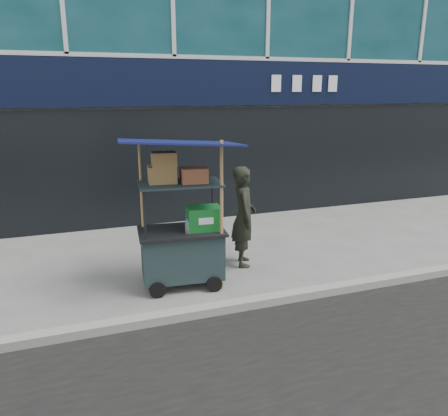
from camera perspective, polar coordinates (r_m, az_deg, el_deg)
name	(u,v)px	position (r m, az deg, el deg)	size (l,w,h in m)	color
ground	(245,300)	(6.08, 2.77, -11.97)	(80.00, 80.00, 0.00)	slate
curb	(251,303)	(5.89, 3.52, -12.29)	(80.00, 0.18, 0.12)	gray
vendor_cart	(183,235)	(6.28, -5.41, -3.55)	(1.71, 1.28, 2.18)	#192A2B
vendor_man	(244,216)	(6.99, 2.59, -1.11)	(0.59, 0.39, 1.63)	black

